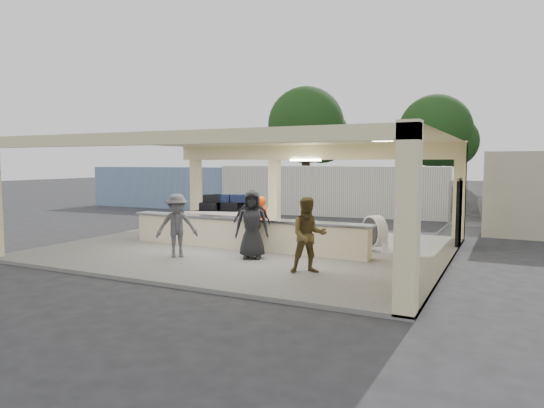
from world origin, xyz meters
The scene contains 15 objects.
ground centered at (0.00, 0.00, 0.00)m, with size 120.00×120.00×0.00m, color #252427.
pavilion centered at (0.21, 0.66, 1.35)m, with size 12.01×10.00×3.55m.
baggage_counter centered at (0.00, -0.50, 0.59)m, with size 8.20×0.58×0.98m.
luggage_cart centered at (-1.73, 1.26, 0.96)m, with size 2.97×2.23×1.55m.
drum_fan centered at (3.74, 1.01, 0.68)m, with size 0.93×0.92×1.09m.
baggage_handler centered at (0.18, 0.30, 0.90)m, with size 0.58×0.32×1.60m, color #FF3F0D.
passenger_a centered at (3.03, -2.63, 1.03)m, with size 0.90×0.40×1.86m, color brown.
passenger_b centered at (0.56, -1.01, 1.05)m, with size 1.11×0.40×1.89m, color black.
passenger_c centered at (-1.07, -2.47, 1.01)m, with size 1.17×0.41×1.81m, color #49484D.
passenger_d centered at (0.95, -1.70, 1.06)m, with size 0.94×0.38×1.92m, color black.
car_dark centered at (4.54, 14.06, 0.75)m, with size 1.59×4.50×1.50m, color black.
container_white centered at (-1.15, 11.07, 1.29)m, with size 11.94×2.39×2.59m, color silver.
container_blue centered at (-11.83, 10.72, 1.25)m, with size 9.58×2.30×2.49m, color #7C97C6.
tree_left centered at (-7.68, 24.16, 5.59)m, with size 6.60×6.30×9.00m.
tree_mid centered at (2.32, 26.16, 4.96)m, with size 6.00×5.60×8.00m.
Camera 1 is at (7.43, -13.54, 2.82)m, focal length 32.00 mm.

